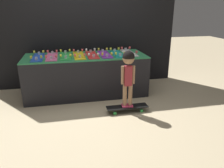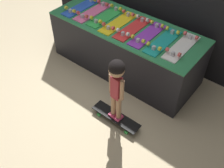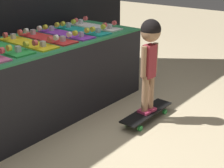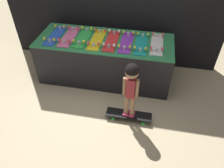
{
  "view_description": "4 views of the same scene",
  "coord_description": "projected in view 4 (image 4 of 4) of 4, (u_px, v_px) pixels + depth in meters",
  "views": [
    {
      "loc": [
        -0.37,
        -3.52,
        1.64
      ],
      "look_at": [
        0.37,
        -0.09,
        0.39
      ],
      "focal_mm": 35.0,
      "sensor_mm": 36.0,
      "label": 1
    },
    {
      "loc": [
        1.86,
        -2.08,
        2.75
      ],
      "look_at": [
        0.34,
        -0.2,
        0.39
      ],
      "focal_mm": 42.0,
      "sensor_mm": 36.0,
      "label": 2
    },
    {
      "loc": [
        -1.8,
        -1.91,
        1.51
      ],
      "look_at": [
        0.25,
        -0.2,
        0.43
      ],
      "focal_mm": 50.0,
      "sensor_mm": 36.0,
      "label": 3
    },
    {
      "loc": [
        0.74,
        -2.59,
        2.58
      ],
      "look_at": [
        0.25,
        -0.12,
        0.41
      ],
      "focal_mm": 35.0,
      "sensor_mm": 36.0,
      "label": 4
    }
  ],
  "objects": [
    {
      "name": "skateboard_white_on_rack",
      "position": [
        157.0,
        43.0,
        3.5
      ],
      "size": [
        0.19,
        0.69,
        0.09
      ],
      "color": "white",
      "rests_on": "display_rack"
    },
    {
      "name": "child",
      "position": [
        131.0,
        81.0,
        2.86
      ],
      "size": [
        0.22,
        0.19,
        0.92
      ],
      "rotation": [
        0.0,
        0.0,
        -0.08
      ],
      "color": "#E03D6B",
      "rests_on": "skateboard_on_floor"
    },
    {
      "name": "skateboard_red_on_rack",
      "position": [
        112.0,
        40.0,
        3.57
      ],
      "size": [
        0.19,
        0.69,
        0.09
      ],
      "color": "red",
      "rests_on": "display_rack"
    },
    {
      "name": "skateboard_blue_on_rack",
      "position": [
        55.0,
        35.0,
        3.71
      ],
      "size": [
        0.19,
        0.69,
        0.09
      ],
      "color": "blue",
      "rests_on": "display_rack"
    },
    {
      "name": "ground_plane",
      "position": [
        99.0,
        96.0,
        3.72
      ],
      "size": [
        16.0,
        16.0,
        0.0
      ],
      "primitive_type": "plane",
      "color": "beige"
    },
    {
      "name": "skateboard_teal_on_rack",
      "position": [
        141.0,
        43.0,
        3.5
      ],
      "size": [
        0.19,
        0.69,
        0.09
      ],
      "color": "teal",
      "rests_on": "display_rack"
    },
    {
      "name": "display_rack",
      "position": [
        105.0,
        59.0,
        3.87
      ],
      "size": [
        2.27,
        0.87,
        0.77
      ],
      "color": "black",
      "rests_on": "ground_plane"
    },
    {
      "name": "skateboard_pink_on_rack",
      "position": [
        69.0,
        36.0,
        3.68
      ],
      "size": [
        0.19,
        0.69,
        0.09
      ],
      "color": "pink",
      "rests_on": "display_rack"
    },
    {
      "name": "skateboard_yellow_on_rack",
      "position": [
        97.0,
        39.0,
        3.6
      ],
      "size": [
        0.19,
        0.69,
        0.09
      ],
      "color": "yellow",
      "rests_on": "display_rack"
    },
    {
      "name": "skateboard_on_floor",
      "position": [
        129.0,
        115.0,
        3.29
      ],
      "size": [
        0.68,
        0.18,
        0.09
      ],
      "color": "black",
      "rests_on": "ground_plane"
    },
    {
      "name": "skateboard_purple_on_rack",
      "position": [
        126.0,
        42.0,
        3.54
      ],
      "size": [
        0.19,
        0.69,
        0.09
      ],
      "color": "purple",
      "rests_on": "display_rack"
    },
    {
      "name": "skateboard_green_on_rack",
      "position": [
        83.0,
        37.0,
        3.66
      ],
      "size": [
        0.19,
        0.69,
        0.09
      ],
      "color": "green",
      "rests_on": "display_rack"
    }
  ]
}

